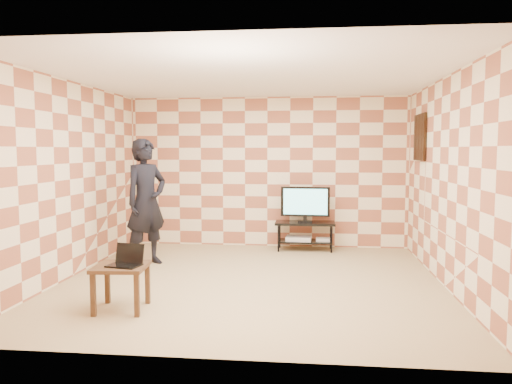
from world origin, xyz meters
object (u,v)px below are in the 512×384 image
tv_stand (305,229)px  tv (305,202)px  person (146,202)px  side_table (121,273)px

tv_stand → tv: size_ratio=1.21×
tv_stand → tv: tv is taller
tv_stand → person: bearing=-150.8°
tv → person: size_ratio=0.44×
person → tv_stand: bearing=-24.9°
tv → side_table: 4.03m
tv → person: (-2.40, -1.34, 0.12)m
tv_stand → side_table: same height
side_table → person: bearing=101.3°
tv_stand → person: person is taller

